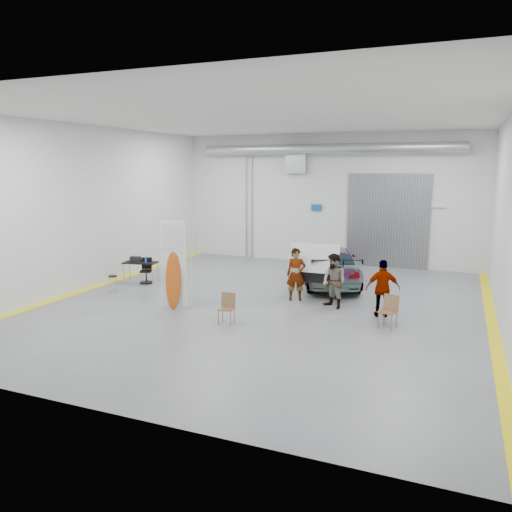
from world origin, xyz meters
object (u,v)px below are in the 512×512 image
at_px(folding_chair_far, 388,318).
at_px(folding_chair_near, 227,314).
at_px(person_c, 383,288).
at_px(office_chair, 147,272).
at_px(shop_stool, 113,284).
at_px(sedan_car, 330,265).
at_px(person_a, 296,274).
at_px(surfboard_display, 172,272).
at_px(work_table, 139,262).
at_px(person_b, 334,281).

bearing_deg(folding_chair_far, folding_chair_near, -147.44).
relative_size(person_c, office_chair, 1.80).
xyz_separation_m(folding_chair_near, shop_stool, (-5.36, 1.71, 0.04)).
relative_size(sedan_car, person_a, 2.82).
bearing_deg(surfboard_display, office_chair, 125.50).
relative_size(folding_chair_far, office_chair, 0.96).
distance_m(shop_stool, work_table, 1.83).
distance_m(surfboard_display, office_chair, 4.06).
height_order(sedan_car, person_b, person_b).
distance_m(sedan_car, work_table, 7.47).
bearing_deg(surfboard_display, folding_chair_far, -5.18).
xyz_separation_m(person_c, surfboard_display, (-6.32, -1.68, 0.34)).
xyz_separation_m(person_a, person_c, (3.01, -0.83, -0.02)).
height_order(folding_chair_near, shop_stool, folding_chair_near).
distance_m(sedan_car, folding_chair_far, 5.53).
bearing_deg(surfboard_display, sedan_car, 44.10).
bearing_deg(sedan_car, surfboard_display, 35.64).
relative_size(folding_chair_far, shop_stool, 1.46).
distance_m(person_b, folding_chair_far, 2.45).
bearing_deg(person_a, office_chair, 155.76).
height_order(person_c, office_chair, person_c).
height_order(folding_chair_near, folding_chair_far, folding_chair_far).
distance_m(person_b, work_table, 7.96).
distance_m(person_a, folding_chair_far, 3.87).
relative_size(folding_chair_near, folding_chair_far, 0.95).
relative_size(surfboard_display, folding_chair_far, 3.23).
xyz_separation_m(person_c, shop_stool, (-9.42, -0.71, -0.56)).
bearing_deg(folding_chair_near, sedan_car, 68.86).
height_order(person_a, folding_chair_far, person_a).
bearing_deg(work_table, folding_chair_far, -12.05).
distance_m(person_c, work_table, 9.58).
bearing_deg(surfboard_display, person_b, 12.86).
relative_size(person_c, shop_stool, 2.75).
distance_m(person_b, folding_chair_near, 3.78).
bearing_deg(sedan_car, folding_chair_near, 56.80).
xyz_separation_m(person_c, work_table, (-9.52, 1.05, -0.06)).
xyz_separation_m(person_c, office_chair, (-9.19, 1.07, -0.45)).
bearing_deg(office_chair, shop_stool, -119.40).
relative_size(folding_chair_near, office_chair, 0.90).
bearing_deg(shop_stool, person_a, 13.57).
distance_m(folding_chair_far, office_chair, 9.74).
xyz_separation_m(folding_chair_near, office_chair, (-5.13, 3.50, 0.15)).
relative_size(surfboard_display, folding_chair_near, 3.42).
xyz_separation_m(folding_chair_near, folding_chair_far, (4.37, 1.37, 0.02)).
bearing_deg(person_b, folding_chair_near, -99.25).
xyz_separation_m(shop_stool, office_chair, (0.23, 1.79, 0.11)).
distance_m(person_a, surfboard_display, 4.17).
relative_size(shop_stool, work_table, 0.46).
bearing_deg(office_chair, person_a, -24.28).
distance_m(surfboard_display, shop_stool, 3.38).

